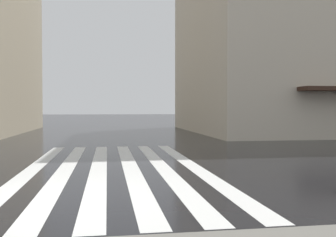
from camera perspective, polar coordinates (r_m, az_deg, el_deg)
The scene contains 2 objects.
ground_plane at distance 8.42m, azimuth -16.74°, elevation -11.43°, with size 220.00×220.00×0.00m, color black.
zebra_crossing at distance 12.27m, azimuth -8.01°, elevation -7.26°, with size 13.00×5.50×0.01m.
Camera 1 is at (-8.13, -1.10, 1.88)m, focal length 40.55 mm.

